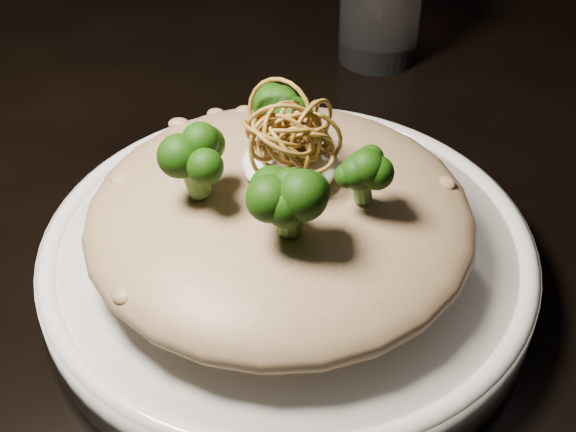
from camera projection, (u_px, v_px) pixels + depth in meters
name	position (u px, v px, depth m)	size (l,w,h in m)	color
table	(415.00, 300.00, 0.63)	(1.10, 0.80, 0.75)	black
plate	(288.00, 261.00, 0.52)	(0.32, 0.32, 0.03)	white
risotto	(280.00, 217.00, 0.49)	(0.24, 0.24, 0.05)	brown
broccoli	(289.00, 145.00, 0.46)	(0.15, 0.15, 0.05)	black
cheese	(290.00, 164.00, 0.47)	(0.06, 0.06, 0.02)	white
shallots	(294.00, 124.00, 0.46)	(0.06, 0.06, 0.04)	brown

